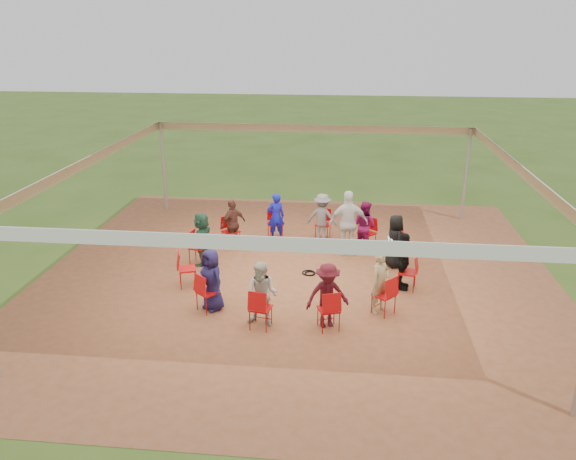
# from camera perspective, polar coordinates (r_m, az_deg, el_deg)

# --- Properties ---
(ground) EXTENTS (80.00, 80.00, 0.00)m
(ground) POSITION_cam_1_polar(r_m,az_deg,el_deg) (14.40, 0.93, -4.63)
(ground) COLOR #365319
(ground) RESTS_ON ground
(dirt_patch) EXTENTS (13.00, 13.00, 0.00)m
(dirt_patch) POSITION_cam_1_polar(r_m,az_deg,el_deg) (14.40, 0.93, -4.61)
(dirt_patch) COLOR brown
(dirt_patch) RESTS_ON ground
(tent) EXTENTS (10.33, 10.33, 3.00)m
(tent) POSITION_cam_1_polar(r_m,az_deg,el_deg) (13.58, 0.99, 4.50)
(tent) COLOR #B2B2B7
(tent) RESTS_ON ground
(chair_0) EXTENTS (0.55, 0.54, 0.90)m
(chair_0) POSITION_cam_1_polar(r_m,az_deg,el_deg) (15.07, 11.16, -2.01)
(chair_0) COLOR #BD090A
(chair_0) RESTS_ON ground
(chair_1) EXTENTS (0.61, 0.61, 0.90)m
(chair_1) POSITION_cam_1_polar(r_m,az_deg,el_deg) (16.12, 8.01, -0.35)
(chair_1) COLOR #BD090A
(chair_1) RESTS_ON ground
(chair_2) EXTENTS (0.50, 0.51, 0.90)m
(chair_2) POSITION_cam_1_polar(r_m,az_deg,el_deg) (16.70, 3.57, 0.55)
(chair_2) COLOR #BD090A
(chair_2) RESTS_ON ground
(chair_3) EXTENTS (0.54, 0.55, 0.90)m
(chair_3) POSITION_cam_1_polar(r_m,az_deg,el_deg) (16.72, -1.31, 0.61)
(chair_3) COLOR #BD090A
(chair_3) RESTS_ON ground
(chair_4) EXTENTS (0.61, 0.61, 0.90)m
(chair_4) POSITION_cam_1_polar(r_m,az_deg,el_deg) (16.17, -5.82, -0.18)
(chair_4) COLOR #BD090A
(chair_4) RESTS_ON ground
(chair_5) EXTENTS (0.51, 0.50, 0.90)m
(chair_5) POSITION_cam_1_polar(r_m,az_deg,el_deg) (15.15, -9.10, -1.75)
(chair_5) COLOR #BD090A
(chair_5) RESTS_ON ground
(chair_6) EXTENTS (0.55, 0.54, 0.90)m
(chair_6) POSITION_cam_1_polar(r_m,az_deg,el_deg) (13.87, -10.19, -3.93)
(chair_6) COLOR #BD090A
(chair_6) RESTS_ON ground
(chair_7) EXTENTS (0.61, 0.61, 0.90)m
(chair_7) POSITION_cam_1_polar(r_m,az_deg,el_deg) (12.64, -8.15, -6.28)
(chair_7) COLOR #BD090A
(chair_7) RESTS_ON ground
(chair_8) EXTENTS (0.50, 0.51, 0.90)m
(chair_8) POSITION_cam_1_polar(r_m,az_deg,el_deg) (11.86, -2.80, -7.95)
(chair_8) COLOR #BD090A
(chair_8) RESTS_ON ground
(chair_9) EXTENTS (0.54, 0.55, 0.90)m
(chair_9) POSITION_cam_1_polar(r_m,az_deg,el_deg) (11.83, 4.16, -8.06)
(chair_9) COLOR #BD090A
(chair_9) RESTS_ON ground
(chair_10) EXTENTS (0.61, 0.61, 0.90)m
(chair_10) POSITION_cam_1_polar(r_m,az_deg,el_deg) (12.57, 9.71, -6.53)
(chair_10) COLOR #BD090A
(chair_10) RESTS_ON ground
(chair_11) EXTENTS (0.51, 0.50, 0.90)m
(chair_11) POSITION_cam_1_polar(r_m,az_deg,el_deg) (13.78, 12.02, -4.23)
(chair_11) COLOR #BD090A
(chair_11) RESTS_ON ground
(person_seated_0) EXTENTS (0.59, 0.79, 1.43)m
(person_seated_0) POSITION_cam_1_polar(r_m,az_deg,el_deg) (14.93, 10.80, -1.10)
(person_seated_0) COLOR black
(person_seated_0) RESTS_ON ground
(person_seated_1) EXTENTS (0.78, 0.76, 1.43)m
(person_seated_1) POSITION_cam_1_polar(r_m,az_deg,el_deg) (15.94, 7.79, 0.45)
(person_seated_1) COLOR #80114A
(person_seated_1) RESTS_ON ground
(person_seated_2) EXTENTS (0.99, 0.62, 1.43)m
(person_seated_2) POSITION_cam_1_polar(r_m,az_deg,el_deg) (16.50, 3.49, 1.30)
(person_seated_2) COLOR slate
(person_seated_2) RESTS_ON ground
(person_seated_3) EXTENTS (0.60, 0.49, 1.43)m
(person_seated_3) POSITION_cam_1_polar(r_m,az_deg,el_deg) (16.52, -1.23, 1.35)
(person_seated_3) COLOR #1015AD
(person_seated_3) RESTS_ON ground
(person_seated_4) EXTENTS (0.87, 0.91, 1.43)m
(person_seated_4) POSITION_cam_1_polar(r_m,az_deg,el_deg) (15.99, -5.59, 0.62)
(person_seated_4) COLOR brown
(person_seated_4) RESTS_ON ground
(person_seated_5) EXTENTS (0.74, 1.39, 1.43)m
(person_seated_5) POSITION_cam_1_polar(r_m,az_deg,el_deg) (15.01, -8.75, -0.85)
(person_seated_5) COLOR #244E39
(person_seated_5) RESTS_ON ground
(person_seated_6) EXTENTS (0.78, 0.75, 1.43)m
(person_seated_6) POSITION_cam_1_polar(r_m,az_deg,el_deg) (12.59, -7.76, -5.02)
(person_seated_6) COLOR #1C1741
(person_seated_6) RESTS_ON ground
(person_seated_7) EXTENTS (0.76, 0.52, 1.43)m
(person_seated_7) POSITION_cam_1_polar(r_m,az_deg,el_deg) (11.83, -2.63, -6.55)
(person_seated_7) COLOR #B4B3A1
(person_seated_7) RESTS_ON ground
(person_seated_8) EXTENTS (1.02, 0.73, 1.43)m
(person_seated_8) POSITION_cam_1_polar(r_m,az_deg,el_deg) (11.80, 4.02, -6.64)
(person_seated_8) COLOR #460E18
(person_seated_8) RESTS_ON ground
(person_seated_9) EXTENTS (0.60, 0.62, 1.43)m
(person_seated_9) POSITION_cam_1_polar(r_m,az_deg,el_deg) (12.51, 9.35, -5.26)
(person_seated_9) COLOR tan
(person_seated_9) RESTS_ON ground
(person_seated_10) EXTENTS (0.58, 0.90, 1.43)m
(person_seated_10) POSITION_cam_1_polar(r_m,az_deg,el_deg) (13.68, 11.61, -3.15)
(person_seated_10) COLOR black
(person_seated_10) RESTS_ON ground
(standing_person) EXTENTS (1.15, 0.71, 1.84)m
(standing_person) POSITION_cam_1_polar(r_m,az_deg,el_deg) (15.45, 6.15, 0.69)
(standing_person) COLOR silver
(standing_person) RESTS_ON ground
(cable_coil) EXTENTS (0.39, 0.39, 0.03)m
(cable_coil) POSITION_cam_1_polar(r_m,az_deg,el_deg) (14.48, 2.16, -4.39)
(cable_coil) COLOR black
(cable_coil) RESTS_ON ground
(laptop) EXTENTS (0.34, 0.38, 0.22)m
(laptop) POSITION_cam_1_polar(r_m,az_deg,el_deg) (14.88, 10.22, -1.32)
(laptop) COLOR #B7B7BC
(laptop) RESTS_ON ground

